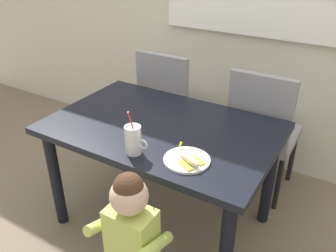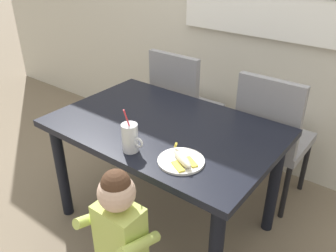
# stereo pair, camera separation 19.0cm
# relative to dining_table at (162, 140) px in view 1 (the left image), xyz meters

# --- Properties ---
(ground_plane) EXTENTS (24.00, 24.00, 0.00)m
(ground_plane) POSITION_rel_dining_table_xyz_m (0.00, 0.00, -0.63)
(ground_plane) COLOR #7A6B56
(dining_table) EXTENTS (1.31, 0.86, 0.73)m
(dining_table) POSITION_rel_dining_table_xyz_m (0.00, 0.00, 0.00)
(dining_table) COLOR black
(dining_table) RESTS_ON ground
(dining_chair_left) EXTENTS (0.44, 0.45, 0.96)m
(dining_chair_left) POSITION_rel_dining_table_xyz_m (-0.33, 0.64, -0.09)
(dining_chair_left) COLOR gray
(dining_chair_left) RESTS_ON ground
(dining_chair_right) EXTENTS (0.44, 0.45, 0.96)m
(dining_chair_right) POSITION_rel_dining_table_xyz_m (0.42, 0.61, -0.09)
(dining_chair_right) COLOR gray
(dining_chair_right) RESTS_ON ground
(toddler_standing) EXTENTS (0.33, 0.24, 0.84)m
(toddler_standing) POSITION_rel_dining_table_xyz_m (0.21, -0.60, -0.10)
(toddler_standing) COLOR #3F4760
(toddler_standing) RESTS_ON ground
(milk_cup) EXTENTS (0.13, 0.08, 0.25)m
(milk_cup) POSITION_rel_dining_table_xyz_m (0.03, -0.32, 0.17)
(milk_cup) COLOR silver
(milk_cup) RESTS_ON dining_table
(snack_plate) EXTENTS (0.23, 0.23, 0.01)m
(snack_plate) POSITION_rel_dining_table_xyz_m (0.30, -0.25, 0.11)
(snack_plate) COLOR white
(snack_plate) RESTS_ON dining_table
(peeled_banana) EXTENTS (0.17, 0.14, 0.07)m
(peeled_banana) POSITION_rel_dining_table_xyz_m (0.31, -0.26, 0.14)
(peeled_banana) COLOR #F4EAC6
(peeled_banana) RESTS_ON snack_plate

